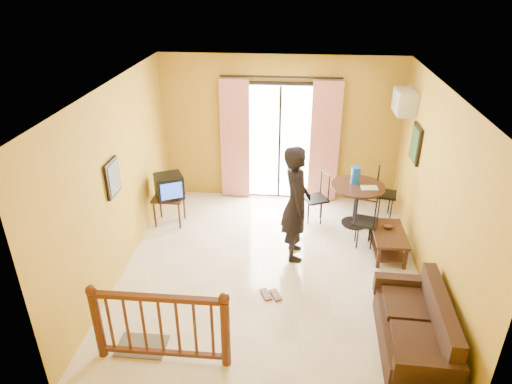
# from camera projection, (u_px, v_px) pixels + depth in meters

# --- Properties ---
(ground) EXTENTS (5.00, 5.00, 0.00)m
(ground) POSITION_uv_depth(u_px,v_px,m) (271.00, 269.00, 7.04)
(ground) COLOR beige
(ground) RESTS_ON ground
(room_shell) EXTENTS (5.00, 5.00, 5.00)m
(room_shell) POSITION_uv_depth(u_px,v_px,m) (272.00, 168.00, 6.28)
(room_shell) COLOR white
(room_shell) RESTS_ON ground
(balcony_door) EXTENTS (2.25, 0.14, 2.46)m
(balcony_door) POSITION_uv_depth(u_px,v_px,m) (280.00, 142.00, 8.67)
(balcony_door) COLOR black
(balcony_door) RESTS_ON ground
(tv_table) EXTENTS (0.53, 0.44, 0.53)m
(tv_table) POSITION_uv_depth(u_px,v_px,m) (169.00, 200.00, 8.10)
(tv_table) COLOR black
(tv_table) RESTS_ON ground
(television) EXTENTS (0.60, 0.58, 0.41)m
(television) POSITION_uv_depth(u_px,v_px,m) (169.00, 186.00, 7.97)
(television) COLOR black
(television) RESTS_ON tv_table
(picture_left) EXTENTS (0.05, 0.42, 0.52)m
(picture_left) POSITION_uv_depth(u_px,v_px,m) (113.00, 178.00, 6.35)
(picture_left) COLOR black
(picture_left) RESTS_ON room_shell
(dining_table) EXTENTS (0.93, 0.93, 0.77)m
(dining_table) POSITION_uv_depth(u_px,v_px,m) (357.00, 194.00, 7.99)
(dining_table) COLOR black
(dining_table) RESTS_ON ground
(water_jug) EXTENTS (0.16, 0.16, 0.30)m
(water_jug) POSITION_uv_depth(u_px,v_px,m) (356.00, 175.00, 7.93)
(water_jug) COLOR #1248B0
(water_jug) RESTS_ON dining_table
(serving_tray) EXTENTS (0.29, 0.20, 0.02)m
(serving_tray) POSITION_uv_depth(u_px,v_px,m) (369.00, 188.00, 7.81)
(serving_tray) COLOR beige
(serving_tray) RESTS_ON dining_table
(dining_chairs) EXTENTS (1.79, 1.53, 0.95)m
(dining_chairs) POSITION_uv_depth(u_px,v_px,m) (353.00, 226.00, 8.18)
(dining_chairs) COLOR black
(dining_chairs) RESTS_ON ground
(air_conditioner) EXTENTS (0.31, 0.60, 0.40)m
(air_conditioner) POSITION_uv_depth(u_px,v_px,m) (404.00, 102.00, 7.64)
(air_conditioner) COLOR silver
(air_conditioner) RESTS_ON room_shell
(botanical_print) EXTENTS (0.05, 0.50, 0.60)m
(botanical_print) POSITION_uv_depth(u_px,v_px,m) (416.00, 144.00, 7.28)
(botanical_print) COLOR black
(botanical_print) RESTS_ON room_shell
(coffee_table) EXTENTS (0.50, 0.90, 0.40)m
(coffee_table) POSITION_uv_depth(u_px,v_px,m) (388.00, 239.00, 7.30)
(coffee_table) COLOR black
(coffee_table) RESTS_ON ground
(bowl) EXTENTS (0.23, 0.23, 0.06)m
(bowl) POSITION_uv_depth(u_px,v_px,m) (388.00, 226.00, 7.36)
(bowl) COLOR #532C1C
(bowl) RESTS_ON coffee_table
(sofa) EXTENTS (0.79, 1.61, 0.76)m
(sofa) POSITION_uv_depth(u_px,v_px,m) (417.00, 330.00, 5.48)
(sofa) COLOR black
(sofa) RESTS_ON ground
(standing_person) EXTENTS (0.51, 0.72, 1.87)m
(standing_person) POSITION_uv_depth(u_px,v_px,m) (296.00, 204.00, 6.98)
(standing_person) COLOR black
(standing_person) RESTS_ON ground
(stair_balustrade) EXTENTS (1.63, 0.13, 1.04)m
(stair_balustrade) POSITION_uv_depth(u_px,v_px,m) (160.00, 323.00, 5.19)
(stair_balustrade) COLOR #471E0F
(stair_balustrade) RESTS_ON ground
(doormat) EXTENTS (0.60, 0.40, 0.02)m
(doormat) POSITION_uv_depth(u_px,v_px,m) (142.00, 346.00, 5.62)
(doormat) COLOR #5D564A
(doormat) RESTS_ON ground
(sandals) EXTENTS (0.34, 0.27, 0.03)m
(sandals) POSITION_uv_depth(u_px,v_px,m) (271.00, 295.00, 6.47)
(sandals) COLOR #532C1C
(sandals) RESTS_ON ground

